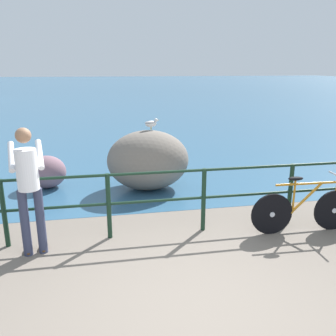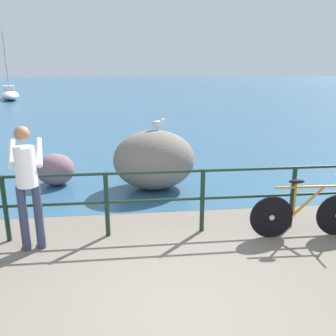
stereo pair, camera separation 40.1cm
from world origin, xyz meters
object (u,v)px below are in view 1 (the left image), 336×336
Objects in this scene: bicycle at (304,209)px; person_at_railing at (29,186)px; seagull at (151,123)px; breakwater_boulder_main at (148,160)px; breakwater_boulder_left at (47,172)px.

bicycle is 0.96× the size of person_at_railing.
person_at_railing is 3.25m from seagull.
bicycle is at bearing -49.95° from breakwater_boulder_main.
bicycle reaches higher than breakwater_boulder_left.
seagull is at bearing 129.96° from bicycle.
person_at_railing reaches higher than breakwater_boulder_left.
breakwater_boulder_main reaches higher than bicycle.
breakwater_boulder_main is 2.10× the size of breakwater_boulder_left.
person_at_railing is at bearing -179.04° from bicycle.
bicycle is 5.19m from breakwater_boulder_left.
seagull is (0.09, 0.08, 0.77)m from breakwater_boulder_main.
bicycle is at bearing -35.02° from breakwater_boulder_left.
breakwater_boulder_left is at bearing -6.68° from person_at_railing.
person_at_railing is 2.98m from breakwater_boulder_left.
seagull reaches higher than breakwater_boulder_main.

